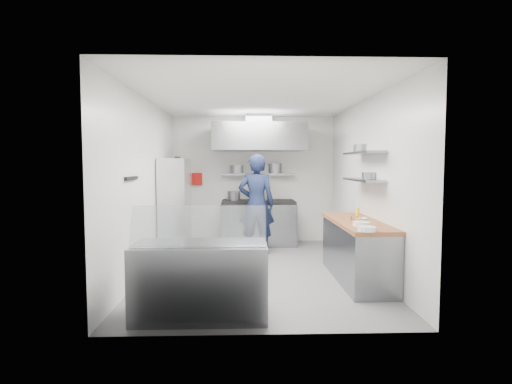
{
  "coord_description": "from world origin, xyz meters",
  "views": [
    {
      "loc": [
        -0.23,
        -6.47,
        1.74
      ],
      "look_at": [
        0.0,
        0.6,
        1.25
      ],
      "focal_mm": 28.0,
      "sensor_mm": 36.0,
      "label": 1
    }
  ],
  "objects_px": {
    "chef": "(256,204)",
    "display_case": "(201,280)",
    "gas_range": "(258,224)",
    "wire_rack": "(175,207)"
  },
  "relations": [
    {
      "from": "gas_range",
      "to": "chef",
      "type": "height_order",
      "value": "chef"
    },
    {
      "from": "chef",
      "to": "display_case",
      "type": "relative_size",
      "value": 1.29
    },
    {
      "from": "wire_rack",
      "to": "gas_range",
      "type": "bearing_deg",
      "value": 30.38
    },
    {
      "from": "gas_range",
      "to": "display_case",
      "type": "relative_size",
      "value": 1.07
    },
    {
      "from": "gas_range",
      "to": "display_case",
      "type": "distance_m",
      "value": 4.18
    },
    {
      "from": "chef",
      "to": "wire_rack",
      "type": "xyz_separation_m",
      "value": [
        -1.56,
        -0.1,
        -0.04
      ]
    },
    {
      "from": "wire_rack",
      "to": "chef",
      "type": "bearing_deg",
      "value": 3.84
    },
    {
      "from": "chef",
      "to": "display_case",
      "type": "xyz_separation_m",
      "value": [
        -0.74,
        -3.25,
        -0.54
      ]
    },
    {
      "from": "display_case",
      "to": "gas_range",
      "type": "bearing_deg",
      "value": 78.74
    },
    {
      "from": "chef",
      "to": "display_case",
      "type": "height_order",
      "value": "chef"
    }
  ]
}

